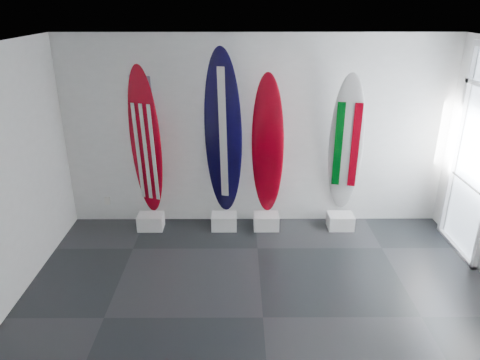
{
  "coord_description": "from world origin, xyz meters",
  "views": [
    {
      "loc": [
        -0.29,
        -4.17,
        3.44
      ],
      "look_at": [
        -0.26,
        1.4,
        1.16
      ],
      "focal_mm": 33.2,
      "sensor_mm": 36.0,
      "label": 1
    }
  ],
  "objects_px": {
    "surfboard_navy": "(223,135)",
    "surfboard_italy": "(346,145)",
    "surfboard_swiss": "(268,146)",
    "surfboard_usa": "(146,143)"
  },
  "relations": [
    {
      "from": "surfboard_navy",
      "to": "surfboard_italy",
      "type": "xyz_separation_m",
      "value": [
        1.87,
        0.0,
        -0.17
      ]
    },
    {
      "from": "surfboard_swiss",
      "to": "surfboard_italy",
      "type": "xyz_separation_m",
      "value": [
        1.2,
        0.0,
        0.01
      ]
    },
    {
      "from": "surfboard_usa",
      "to": "surfboard_navy",
      "type": "xyz_separation_m",
      "value": [
        1.18,
        0.0,
        0.12
      ]
    },
    {
      "from": "surfboard_usa",
      "to": "surfboard_navy",
      "type": "bearing_deg",
      "value": 20.46
    },
    {
      "from": "surfboard_usa",
      "to": "surfboard_swiss",
      "type": "relative_size",
      "value": 1.05
    },
    {
      "from": "surfboard_usa",
      "to": "surfboard_italy",
      "type": "height_order",
      "value": "surfboard_usa"
    },
    {
      "from": "surfboard_usa",
      "to": "surfboard_swiss",
      "type": "height_order",
      "value": "surfboard_usa"
    },
    {
      "from": "surfboard_swiss",
      "to": "surfboard_usa",
      "type": "bearing_deg",
      "value": -161.33
    },
    {
      "from": "surfboard_navy",
      "to": "surfboard_italy",
      "type": "relative_size",
      "value": 1.14
    },
    {
      "from": "surfboard_italy",
      "to": "surfboard_navy",
      "type": "bearing_deg",
      "value": -166.0
    }
  ]
}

